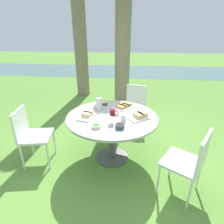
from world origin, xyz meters
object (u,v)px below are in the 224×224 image
water_pitcher (99,104)px  chair_near_left (30,132)px  chair_near_right (190,160)px  dining_table (112,122)px  wine_glass (112,113)px  chair_far_back (135,103)px

water_pitcher → chair_near_left: bearing=-155.8°
chair_near_right → dining_table: bearing=147.5°
chair_near_left → chair_near_right: 2.21m
dining_table → wine_glass: wine_glass is taller
water_pitcher → chair_far_back: bearing=59.2°
chair_near_left → wine_glass: 1.28m
dining_table → chair_far_back: size_ratio=1.52×
chair_near_right → chair_far_back: same height
dining_table → chair_far_back: 1.25m
chair_near_left → wine_glass: size_ratio=4.88×
chair_near_right → chair_far_back: (-0.62, 1.82, 0.00)m
dining_table → chair_near_left: 1.23m
dining_table → chair_far_back: chair_far_back is taller
water_pitcher → wine_glass: bearing=-58.8°
water_pitcher → wine_glass: 0.49m
dining_table → chair_near_right: bearing=-32.5°
dining_table → water_pitcher: size_ratio=6.89×
dining_table → wine_glass: 0.31m
water_pitcher → chair_near_right: bearing=-35.0°
chair_near_right → wine_glass: bearing=156.1°
chair_near_left → wine_glass: wine_glass is taller
chair_near_right → wine_glass: wine_glass is taller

